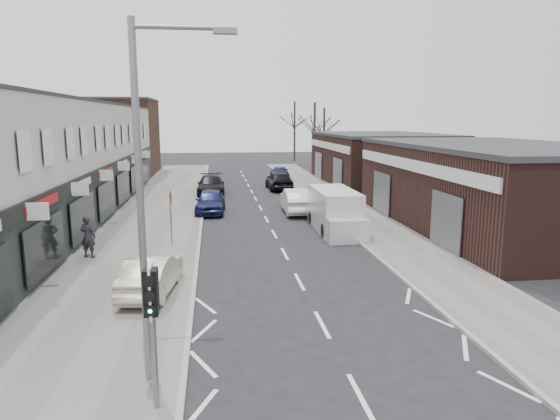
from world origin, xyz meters
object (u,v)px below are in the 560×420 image
object	(u,v)px
parked_car_right_b	(279,180)
traffic_light	(152,303)
warning_sign	(171,202)
parked_car_right_a	(297,201)
parked_car_right_c	(280,173)
parked_car_left_a	(210,201)
street_lamp	(148,187)
pedestrian	(88,237)
white_van	(335,212)
parked_car_left_b	(211,185)
sedan_on_pavement	(151,274)

from	to	relation	value
parked_car_right_b	traffic_light	bearing A→B (deg)	76.62
warning_sign	parked_car_right_a	bearing A→B (deg)	46.99
traffic_light	parked_car_right_c	bearing A→B (deg)	78.93
parked_car_right_c	parked_car_left_a	bearing A→B (deg)	72.53
traffic_light	street_lamp	bearing A→B (deg)	95.88
street_lamp	parked_car_right_b	bearing A→B (deg)	77.52
street_lamp	pedestrian	size ratio (longest dim) A/B	4.29
white_van	warning_sign	bearing A→B (deg)	-164.53
white_van	parked_car_left_b	distance (m)	15.80
sedan_on_pavement	parked_car_left_a	distance (m)	15.50
sedan_on_pavement	warning_sign	bearing A→B (deg)	-83.81
white_van	parked_car_right_b	bearing A→B (deg)	93.55
white_van	parked_car_right_b	distance (m)	16.38
pedestrian	parked_car_left_a	distance (m)	11.65
parked_car_right_a	parked_car_right_c	world-z (taller)	parked_car_right_a
pedestrian	parked_car_right_c	bearing A→B (deg)	-94.38
white_van	sedan_on_pavement	world-z (taller)	white_van
parked_car_left_a	street_lamp	bearing A→B (deg)	-89.50
parked_car_right_a	parked_car_left_a	bearing A→B (deg)	-5.18
parked_car_right_a	warning_sign	bearing A→B (deg)	48.52
parked_car_right_b	parked_car_right_c	xyz separation A→B (m)	(1.06, 7.69, -0.18)
parked_car_right_c	parked_car_right_b	bearing A→B (deg)	85.88
parked_car_right_a	traffic_light	bearing A→B (deg)	74.76
parked_car_left_a	traffic_light	bearing A→B (deg)	-89.02
white_van	parked_car_left_a	size ratio (longest dim) A/B	1.29
traffic_light	parked_car_right_c	distance (m)	41.19
warning_sign	parked_car_left_a	bearing A→B (deg)	78.37
pedestrian	street_lamp	bearing A→B (deg)	129.17
sedan_on_pavement	parked_car_right_c	world-z (taller)	sedan_on_pavement
warning_sign	sedan_on_pavement	xyz separation A→B (m)	(-0.17, -6.83, -1.41)
parked_car_left_a	parked_car_right_b	distance (m)	11.70
parked_car_left_b	street_lamp	bearing A→B (deg)	-91.65
sedan_on_pavement	parked_car_right_a	distance (m)	16.53
pedestrian	parked_car_left_b	bearing A→B (deg)	-86.89
parked_car_right_b	parked_car_right_c	world-z (taller)	parked_car_right_b
sedan_on_pavement	pedestrian	bearing A→B (deg)	-49.05
street_lamp	warning_sign	xyz separation A→B (m)	(-0.63, 12.80, -2.42)
white_van	parked_car_right_c	world-z (taller)	white_van
parked_car_right_a	parked_car_right_c	xyz separation A→B (m)	(1.30, 18.48, -0.17)
parked_car_right_c	sedan_on_pavement	bearing A→B (deg)	78.81
warning_sign	parked_car_right_c	xyz separation A→B (m)	(8.66, 26.37, -1.56)
street_lamp	parked_car_right_c	distance (m)	40.18
parked_car_left_b	parked_car_left_a	bearing A→B (deg)	-89.45
parked_car_right_a	parked_car_left_b	bearing A→B (deg)	-55.73
white_van	pedestrian	xyz separation A→B (m)	(-11.97, -4.21, -0.02)
traffic_light	pedestrian	bearing A→B (deg)	109.03
traffic_light	parked_car_left_a	world-z (taller)	traffic_light
white_van	parked_car_right_a	xyz separation A→B (m)	(-1.19, 5.56, -0.26)
traffic_light	parked_car_left_b	bearing A→B (deg)	88.13
traffic_light	pedestrian	xyz separation A→B (m)	(-4.18, 12.13, -1.36)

